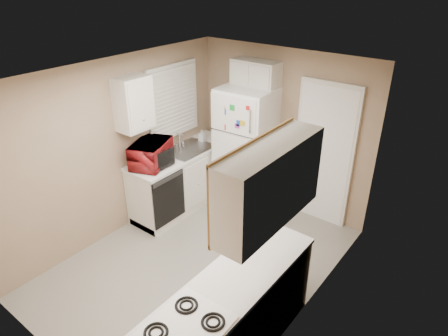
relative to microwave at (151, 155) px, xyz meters
The scene contains 18 objects.
floor 1.60m from the microwave, 16.83° to the right, with size 3.80×3.80×0.00m, color #A8A398.
ceiling 1.81m from the microwave, 16.83° to the right, with size 3.80×3.80×0.00m, color white.
wall_left 0.45m from the microwave, 125.70° to the right, with size 3.80×3.80×0.00m, color #A0856A.
wall_right 2.58m from the microwave, ahead, with size 3.80×3.80×0.00m, color #A0856A.
wall_back 1.94m from the microwave, 53.46° to the left, with size 2.80×2.80×0.00m, color #A0856A.
wall_front 2.53m from the microwave, 62.91° to the right, with size 2.80×2.80×0.00m, color #A0856A.
left_counter 0.82m from the microwave, 84.82° to the left, with size 0.60×1.80×0.90m, color silver.
dishwasher 0.66m from the microwave, ahead, with size 0.03×0.58×0.72m, color black.
sink 0.73m from the microwave, 85.93° to the left, with size 0.54×0.74×0.16m, color gray.
microwave is the anchor object (origin of this frame).
soap_bottle 1.05m from the microwave, 88.82° to the left, with size 0.09×0.09×0.19m, color silver.
window_blinds 0.92m from the microwave, 106.65° to the left, with size 0.10×0.98×1.08m, color silver.
upper_cabinet_left 0.77m from the microwave, 128.01° to the right, with size 0.30×0.45×0.70m, color silver.
refrigerator 1.46m from the microwave, 58.93° to the left, with size 0.76×0.74×1.85m, color white.
cabinet_over_fridge 1.85m from the microwave, 61.86° to the left, with size 0.70×0.30×0.40m, color silver.
interior_door 2.39m from the microwave, 39.26° to the left, with size 0.86×0.06×2.08m, color white.
right_counter 2.60m from the microwave, 27.03° to the right, with size 0.60×2.00×0.90m, color silver.
upper_cabinet_right 2.65m from the microwave, 19.46° to the right, with size 0.30×1.20×0.70m, color silver.
Camera 1 is at (2.67, -2.96, 3.41)m, focal length 32.00 mm.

